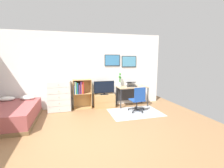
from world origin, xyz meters
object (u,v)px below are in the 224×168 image
bed (11,114)px  laptop (131,84)px  tv_stand (104,101)px  computer_mouse (139,86)px  desk (131,90)px  wine_glass (127,84)px  dresser (59,96)px  television (104,88)px  bookshelf (81,91)px  office_chair (138,99)px  bamboo_vase (120,80)px

bed → laptop: 4.06m
tv_stand → laptop: size_ratio=1.68×
bed → computer_mouse: computer_mouse is taller
desk → bed: bearing=-169.3°
bed → wine_glass: (3.66, 0.58, 0.63)m
computer_mouse → wine_glass: 0.56m
dresser → desk: (2.65, 0.00, 0.07)m
laptop → tv_stand: bearing=-170.8°
tv_stand → television: 0.49m
laptop → wine_glass: bearing=-136.7°
laptop → computer_mouse: bearing=-17.6°
laptop → computer_mouse: 0.30m
dresser → bookshelf: (0.73, 0.07, 0.10)m
office_chair → desk: bearing=80.0°
television → bamboo_vase: size_ratio=1.47×
desk → laptop: bearing=60.5°
bookshelf → television: (0.85, -0.07, 0.09)m
dresser → television: bearing=-0.3°
television → bamboo_vase: bearing=9.2°
dresser → bookshelf: dresser is taller
computer_mouse → wine_glass: wine_glass is taller
wine_glass → desk: bearing=32.1°
computer_mouse → desk: bearing=162.3°
laptop → television: bearing=-169.7°
office_chair → bamboo_vase: size_ratio=1.68×
laptop → bamboo_vase: (-0.45, 0.06, 0.20)m
office_chair → bamboo_vase: bamboo_vase is taller
bookshelf → bamboo_vase: (1.48, 0.03, 0.37)m
tv_stand → laptop: 1.23m
bed → bookshelf: size_ratio=1.82×
bamboo_vase → laptop: bearing=-7.3°
office_chair → wine_glass: bearing=100.0°
office_chair → computer_mouse: (0.38, 0.75, 0.30)m
television → bamboo_vase: 0.70m
computer_mouse → dresser: bearing=178.3°
bookshelf → tv_stand: (0.85, -0.05, -0.40)m
bookshelf → dresser: bearing=-174.9°
tv_stand → television: (0.00, -0.02, 0.49)m
wine_glass → bamboo_vase: bearing=124.2°
tv_stand → office_chair: size_ratio=0.89×
tv_stand → desk: bearing=-0.7°
dresser → desk: 2.65m
tv_stand → bamboo_vase: (0.64, 0.08, 0.76)m
office_chair → computer_mouse: 0.89m
bed → tv_stand: 2.95m
dresser → bamboo_vase: bamboo_vase is taller
bed → tv_stand: size_ratio=2.51×
bamboo_vase → bookshelf: bearing=-178.8°
dresser → wine_glass: 2.42m
dresser → bamboo_vase: bearing=2.5°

